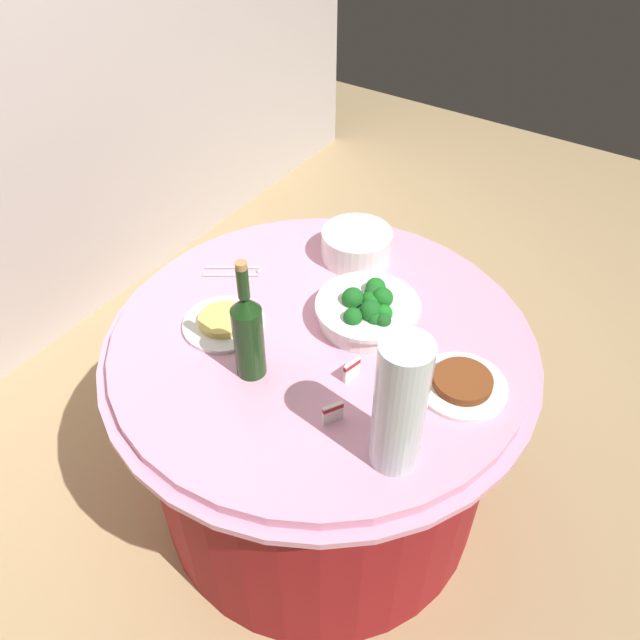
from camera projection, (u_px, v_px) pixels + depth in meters
ground_plane at (320, 491)px, 2.19m from camera, size 6.00×6.00×0.00m
buffet_table at (320, 421)px, 1.93m from camera, size 1.16×1.16×0.74m
broccoli_bowl at (368, 310)px, 1.69m from camera, size 0.28×0.28×0.11m
plate_stack at (357, 245)px, 1.91m from camera, size 0.21×0.21×0.09m
wine_bottle at (248, 333)px, 1.50m from camera, size 0.07×0.07×0.34m
decorative_fruit_vase at (399, 413)px, 1.30m from camera, size 0.11×0.11×0.34m
serving_tongs at (234, 271)px, 1.88m from camera, size 0.12×0.16×0.01m
food_plate_stir_fry at (462, 384)px, 1.54m from camera, size 0.22×0.22×0.03m
food_plate_noodles at (224, 322)px, 1.70m from camera, size 0.22×0.22×0.03m
label_placard_front at (333, 412)px, 1.45m from camera, size 0.05×0.03×0.05m
label_placard_mid at (352, 369)px, 1.55m from camera, size 0.05×0.02×0.05m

